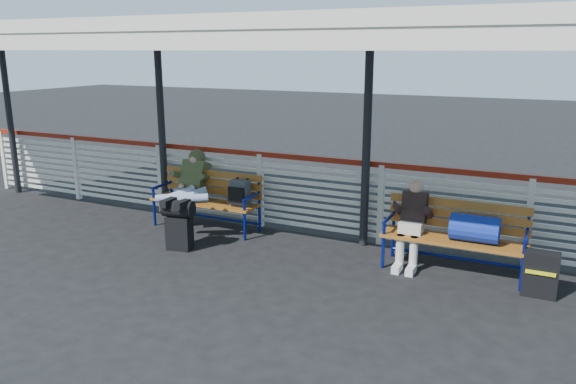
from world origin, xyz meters
The scene contains 9 objects.
ground centered at (0.00, 0.00, 0.00)m, with size 60.00×60.00×0.00m, color black.
fence centered at (0.00, 1.90, 0.66)m, with size 12.08×0.08×1.24m.
canopy centered at (0.00, 0.87, 3.04)m, with size 12.60×3.60×3.16m.
luggage_stack centered at (-0.54, 0.42, 0.40)m, with size 0.48×0.32×0.73m.
bench_left centered at (-0.59, 1.46, 0.58)m, with size 1.80×0.56×0.92m.
bench_right centered at (3.29, 1.26, 0.60)m, with size 1.80×0.56×0.92m.
traveler_man centered at (-0.88, 1.11, 0.67)m, with size 0.94×1.64×0.77m.
companion_person centered at (2.61, 1.25, 0.60)m, with size 0.32×0.66×1.15m.
suitcase_side centered at (4.21, 0.95, 0.27)m, with size 0.39×0.24×0.54m.
Camera 1 is at (4.20, -5.82, 2.81)m, focal length 35.00 mm.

